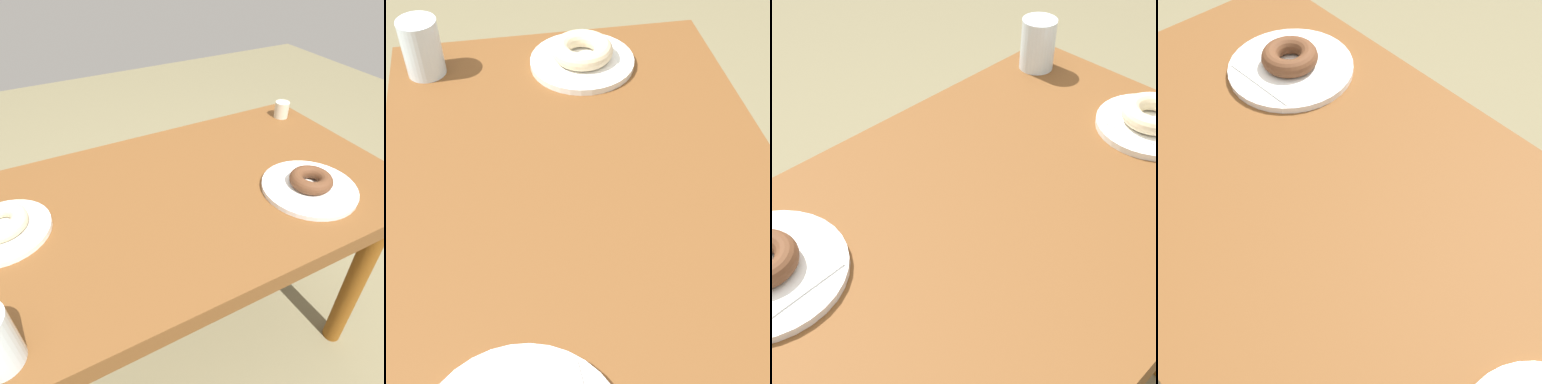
% 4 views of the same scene
% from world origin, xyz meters
% --- Properties ---
extents(ground_plane, '(6.00, 6.00, 0.00)m').
position_xyz_m(ground_plane, '(0.00, 0.00, 0.00)').
color(ground_plane, '#746C4C').
extents(table, '(1.12, 0.65, 0.72)m').
position_xyz_m(table, '(0.00, 0.00, 0.61)').
color(table, brown).
rests_on(table, ground_plane).
extents(plate_chocolate_ring, '(0.24, 0.24, 0.01)m').
position_xyz_m(plate_chocolate_ring, '(0.27, -0.14, 0.72)').
color(plate_chocolate_ring, white).
rests_on(plate_chocolate_ring, table).
extents(napkin_chocolate_ring, '(0.17, 0.17, 0.00)m').
position_xyz_m(napkin_chocolate_ring, '(0.27, -0.14, 0.73)').
color(napkin_chocolate_ring, white).
rests_on(napkin_chocolate_ring, plate_chocolate_ring).
extents(donut_chocolate_ring, '(0.11, 0.11, 0.03)m').
position_xyz_m(donut_chocolate_ring, '(0.27, -0.14, 0.75)').
color(donut_chocolate_ring, '#57331E').
rests_on(donut_chocolate_ring, napkin_chocolate_ring).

